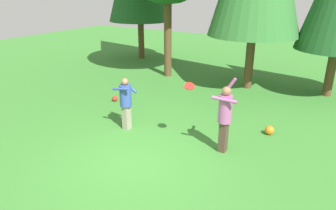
% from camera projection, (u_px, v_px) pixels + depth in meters
% --- Properties ---
extents(ground_plane, '(40.00, 40.00, 0.00)m').
position_uv_depth(ground_plane, '(135.00, 163.00, 7.56)').
color(ground_plane, '#387A2D').
extents(person_thrower, '(0.61, 0.56, 1.94)m').
position_uv_depth(person_thrower, '(225.00, 114.00, 7.74)').
color(person_thrower, '#4C382D').
rests_on(person_thrower, ground_plane).
extents(person_catcher, '(0.55, 0.51, 1.57)m').
position_uv_depth(person_catcher, '(126.00, 100.00, 9.04)').
color(person_catcher, gray).
rests_on(person_catcher, ground_plane).
extents(frisbee, '(0.37, 0.36, 0.13)m').
position_uv_depth(frisbee, '(189.00, 86.00, 7.86)').
color(frisbee, red).
extents(ball_red, '(0.20, 0.20, 0.20)m').
position_uv_depth(ball_red, '(115.00, 99.00, 11.54)').
color(ball_red, red).
rests_on(ball_red, ground_plane).
extents(ball_orange, '(0.26, 0.26, 0.26)m').
position_uv_depth(ball_orange, '(269.00, 130.00, 8.97)').
color(ball_orange, orange).
rests_on(ball_orange, ground_plane).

